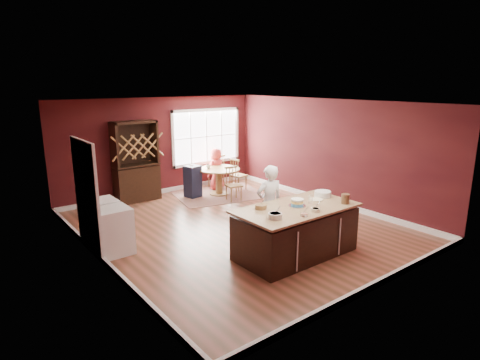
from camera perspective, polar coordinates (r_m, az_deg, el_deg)
name	(u,v)px	position (r m, az deg, el deg)	size (l,w,h in m)	color
room_shell	(236,167)	(8.53, -0.52, 1.88)	(7.00, 7.00, 7.00)	brown
window	(206,137)	(12.16, -4.81, 6.18)	(2.36, 0.10, 1.66)	white
doorway	(87,200)	(7.83, -20.94, -2.63)	(0.08, 1.26, 2.13)	white
kitchen_island	(296,232)	(7.47, 7.92, -7.34)	(2.28, 1.19, 0.92)	black
dining_table	(219,176)	(11.25, -2.99, 0.57)	(1.16, 1.16, 0.75)	olive
baker	(269,203)	(7.95, 4.17, -3.35)	(0.57, 0.37, 1.55)	white
layer_cake	(297,203)	(7.35, 8.14, -3.19)	(0.33, 0.33, 0.13)	white
bowl_blue	(275,216)	(6.67, 5.02, -5.09)	(0.24, 0.24, 0.09)	silver
bowl_yellow	(261,207)	(7.14, 2.98, -3.79)	(0.21, 0.21, 0.08)	olive
bowl_pink	(304,215)	(6.84, 9.10, -4.90)	(0.13, 0.13, 0.05)	silver
bowl_olive	(316,210)	(7.11, 10.69, -4.19)	(0.16, 0.16, 0.06)	beige
drinking_glass	(310,199)	(7.54, 9.99, -2.71)	(0.08, 0.08, 0.16)	white
dinner_plate	(316,200)	(7.79, 10.76, -2.75)	(0.26, 0.26, 0.02)	beige
white_tub	(323,194)	(8.03, 11.68, -1.94)	(0.32, 0.32, 0.11)	silver
stoneware_crock	(345,199)	(7.67, 14.75, -2.60)	(0.15, 0.15, 0.18)	#422B1F
rug	(219,194)	(11.39, -2.96, -2.02)	(2.41, 1.86, 0.01)	brown
chair_east	(239,174)	(11.72, -0.21, 0.87)	(0.41, 0.39, 0.97)	#8E5D25
chair_south	(234,184)	(10.68, -0.89, -0.56)	(0.39, 0.37, 0.92)	brown
chair_north	(216,171)	(12.08, -3.40, 1.33)	(0.42, 0.40, 1.00)	brown
seated_woman	(216,169)	(11.79, -3.37, 1.58)	(0.60, 0.39, 1.23)	#CB3735
high_chair	(193,181)	(11.08, -6.75, -0.11)	(0.37, 0.37, 0.92)	black
toddler	(189,168)	(11.09, -7.23, 1.74)	(0.18, 0.14, 0.26)	#8CA5BF
table_plate	(229,168)	(11.27, -1.63, 1.77)	(0.20, 0.20, 0.01)	beige
table_cup	(208,167)	(11.23, -4.52, 1.91)	(0.13, 0.13, 0.10)	silver
hutch	(136,162)	(10.91, -14.60, 2.55)	(1.16, 0.48, 2.13)	black
washer	(114,231)	(7.81, -17.54, -6.92)	(0.60, 0.58, 0.87)	white
dryer	(102,222)	(8.39, -19.09, -5.61)	(0.60, 0.58, 0.88)	white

